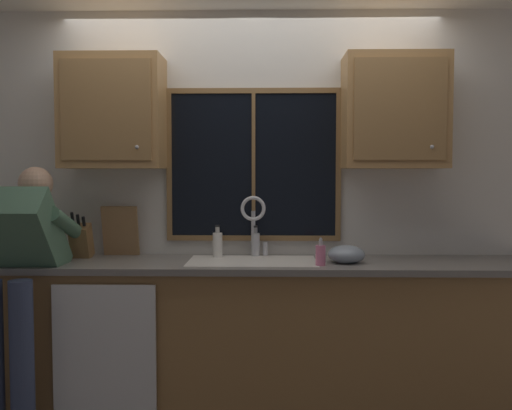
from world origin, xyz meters
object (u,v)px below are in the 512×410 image
object	(u,v)px
mixing_bowl	(346,254)
bottle_tall_clear	(256,244)
person_standing	(18,264)
knife_block	(81,241)
cutting_board	(120,231)
bottle_green_glass	(218,244)
soap_dispenser	(321,255)

from	to	relation	value
mixing_bowl	bottle_tall_clear	world-z (taller)	bottle_tall_clear
person_standing	knife_block	size ratio (longest dim) A/B	4.70
person_standing	cutting_board	size ratio (longest dim) A/B	4.47
bottle_green_glass	cutting_board	bearing A→B (deg)	175.26
knife_block	bottle_green_glass	size ratio (longest dim) A/B	1.52
knife_block	cutting_board	bearing A→B (deg)	24.65
soap_dispenser	bottle_tall_clear	xyz separation A→B (m)	(-0.40, 0.37, 0.02)
cutting_board	mixing_bowl	bearing A→B (deg)	-10.22
mixing_bowl	bottle_green_glass	xyz separation A→B (m)	(-0.81, 0.21, 0.04)
knife_block	mixing_bowl	bearing A→B (deg)	-5.37
person_standing	mixing_bowl	bearing A→B (deg)	7.11
soap_dispenser	bottle_green_glass	size ratio (longest dim) A/B	0.79
cutting_board	mixing_bowl	distance (m)	1.49
person_standing	soap_dispenser	world-z (taller)	person_standing
person_standing	bottle_tall_clear	world-z (taller)	person_standing
person_standing	bottle_green_glass	distance (m)	1.21
bottle_tall_clear	bottle_green_glass	bearing A→B (deg)	-168.38
person_standing	cutting_board	bearing A→B (deg)	47.36
person_standing	soap_dispenser	size ratio (longest dim) A/B	8.98
mixing_bowl	soap_dispenser	distance (m)	0.20
cutting_board	knife_block	bearing A→B (deg)	-155.35
bottle_tall_clear	cutting_board	bearing A→B (deg)	179.80
soap_dispenser	mixing_bowl	bearing A→B (deg)	33.56
mixing_bowl	bottle_tall_clear	xyz separation A→B (m)	(-0.56, 0.26, 0.03)
knife_block	soap_dispenser	xyz separation A→B (m)	(1.53, -0.27, -0.04)
soap_dispenser	bottle_green_glass	world-z (taller)	bottle_green_glass
mixing_bowl	knife_block	bearing A→B (deg)	174.63
knife_block	cutting_board	size ratio (longest dim) A/B	0.95
bottle_tall_clear	soap_dispenser	bearing A→B (deg)	-43.31
cutting_board	soap_dispenser	world-z (taller)	cutting_board
soap_dispenser	bottle_green_glass	xyz separation A→B (m)	(-0.64, 0.32, 0.02)
person_standing	soap_dispenser	bearing A→B (deg)	4.19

